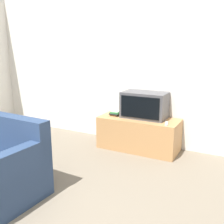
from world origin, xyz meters
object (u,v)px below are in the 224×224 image
object	(u,v)px
tv_stand	(139,134)
remote_on_stand	(166,124)
book_stack	(116,113)
television	(144,105)

from	to	relation	value
tv_stand	remote_on_stand	bearing A→B (deg)	-17.03
book_stack	remote_on_stand	distance (m)	0.91
remote_on_stand	television	bearing A→B (deg)	153.00
book_stack	remote_on_stand	world-z (taller)	book_stack
tv_stand	remote_on_stand	size ratio (longest dim) A/B	6.76
television	book_stack	bearing A→B (deg)	-171.69
tv_stand	television	distance (m)	0.47
remote_on_stand	tv_stand	bearing A→B (deg)	162.97
tv_stand	television	xyz separation A→B (m)	(0.06, 0.07, 0.46)
tv_stand	book_stack	xyz separation A→B (m)	(-0.41, 0.00, 0.30)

